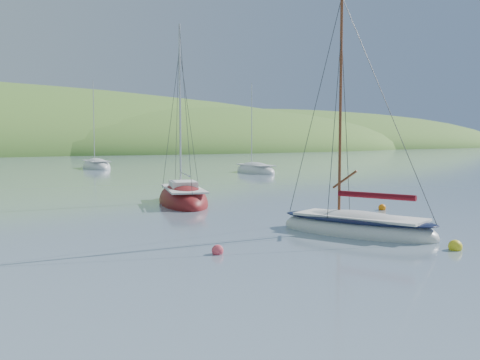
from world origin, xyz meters
TOP-DOWN VIEW (x-y plane):
  - ground at (0.00, 0.00)m, footprint 700.00×700.00m
  - daysailer_white at (3.72, 2.60)m, footprint 4.08×7.19m
  - sloop_red at (3.59, 15.96)m, footprint 5.82×8.48m
  - distant_sloop_b at (15.77, 58.01)m, footprint 4.94×9.65m
  - distant_sloop_d at (26.86, 37.27)m, footprint 4.59×8.56m
  - mooring_buoys at (1.27, 3.92)m, footprint 20.19×13.68m

SIDE VIEW (x-z plane):
  - ground at x=0.00m, z-range 0.00..0.00m
  - mooring_buoys at x=1.27m, z-range -0.12..0.36m
  - distant_sloop_d at x=26.86m, z-range -5.61..6.00m
  - distant_sloop_b at x=15.77m, z-range -6.35..6.77m
  - sloop_red at x=3.59m, z-range -5.74..6.18m
  - daysailer_white at x=3.72m, z-range -4.98..5.45m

